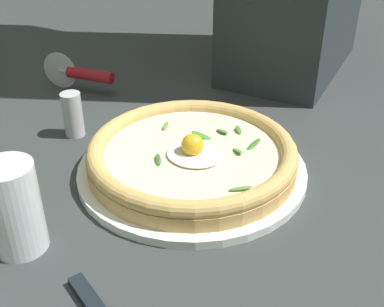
{
  "coord_description": "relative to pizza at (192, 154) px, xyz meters",
  "views": [
    {
      "loc": [
        -0.33,
        0.52,
        0.39
      ],
      "look_at": [
        -0.02,
        0.02,
        0.03
      ],
      "focal_mm": 45.47,
      "sensor_mm": 36.0,
      "label": 1
    }
  ],
  "objects": [
    {
      "name": "ground_plane",
      "position": [
        0.02,
        -0.02,
        -0.05
      ],
      "size": [
        2.4,
        2.4,
        0.03
      ],
      "primitive_type": "cube",
      "color": "#343939",
      "rests_on": "ground"
    },
    {
      "name": "pizza_plate",
      "position": [
        0.0,
        -0.0,
        -0.03
      ],
      "size": [
        0.33,
        0.33,
        0.01
      ],
      "primitive_type": "cylinder",
      "color": "white",
      "rests_on": "ground"
    },
    {
      "name": "pizza",
      "position": [
        0.0,
        0.0,
        0.0
      ],
      "size": [
        0.3,
        0.3,
        0.06
      ],
      "color": "tan",
      "rests_on": "pizza_plate"
    },
    {
      "name": "pizza_cutter",
      "position": [
        0.33,
        -0.13,
        0.0
      ],
      "size": [
        0.15,
        0.04,
        0.07
      ],
      "color": "silver",
      "rests_on": "ground"
    },
    {
      "name": "drinking_glass",
      "position": [
        0.08,
        0.24,
        0.02
      ],
      "size": [
        0.06,
        0.06,
        0.11
      ],
      "color": "silver",
      "rests_on": "ground"
    },
    {
      "name": "pepper_shaker",
      "position": [
        0.22,
        0.01,
        0.01
      ],
      "size": [
        0.03,
        0.03,
        0.07
      ],
      "primitive_type": "cylinder",
      "color": "silver",
      "rests_on": "ground"
    }
  ]
}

